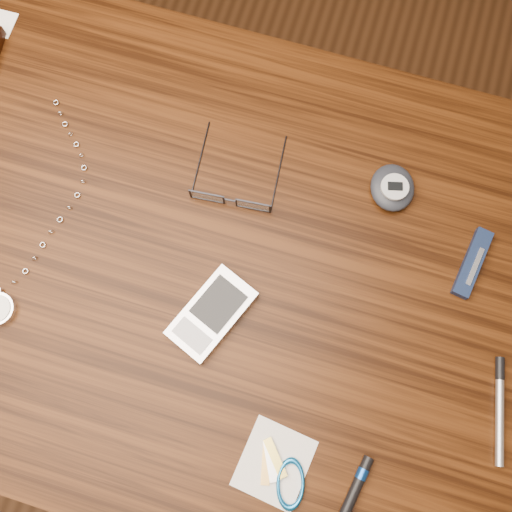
% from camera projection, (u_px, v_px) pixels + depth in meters
% --- Properties ---
extents(ground, '(3.80, 3.80, 0.00)m').
position_uv_depth(ground, '(226.00, 329.00, 1.48)').
color(ground, '#472814').
rests_on(ground, ground).
extents(desk, '(1.00, 0.70, 0.75)m').
position_uv_depth(desk, '(204.00, 273.00, 0.86)').
color(desk, '#341908').
rests_on(desk, ground).
extents(eyeglasses, '(0.12, 0.13, 0.02)m').
position_uv_depth(eyeglasses, '(231.00, 197.00, 0.77)').
color(eyeglasses, black).
rests_on(eyeglasses, desk).
extents(pocket_watch, '(0.09, 0.32, 0.01)m').
position_uv_depth(pocket_watch, '(2.00, 300.00, 0.74)').
color(pocket_watch, silver).
rests_on(pocket_watch, desk).
extents(pda_phone, '(0.10, 0.13, 0.02)m').
position_uv_depth(pda_phone, '(212.00, 314.00, 0.73)').
color(pda_phone, silver).
rests_on(pda_phone, desk).
extents(pedometer, '(0.07, 0.08, 0.03)m').
position_uv_depth(pedometer, '(393.00, 188.00, 0.77)').
color(pedometer, black).
rests_on(pedometer, desk).
extents(notepad_keys, '(0.10, 0.10, 0.01)m').
position_uv_depth(notepad_keys, '(283.00, 474.00, 0.68)').
color(notepad_keys, silver).
rests_on(notepad_keys, desk).
extents(pocket_knife, '(0.04, 0.10, 0.01)m').
position_uv_depth(pocket_knife, '(472.00, 263.00, 0.75)').
color(pocket_knife, '#101B3D').
rests_on(pocket_knife, desk).
extents(silver_pen, '(0.03, 0.13, 0.01)m').
position_uv_depth(silver_pen, '(500.00, 402.00, 0.70)').
color(silver_pen, '#BBBBC0').
rests_on(silver_pen, desk).
extents(black_blue_pen, '(0.03, 0.10, 0.01)m').
position_uv_depth(black_blue_pen, '(354.00, 493.00, 0.68)').
color(black_blue_pen, black).
rests_on(black_blue_pen, desk).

